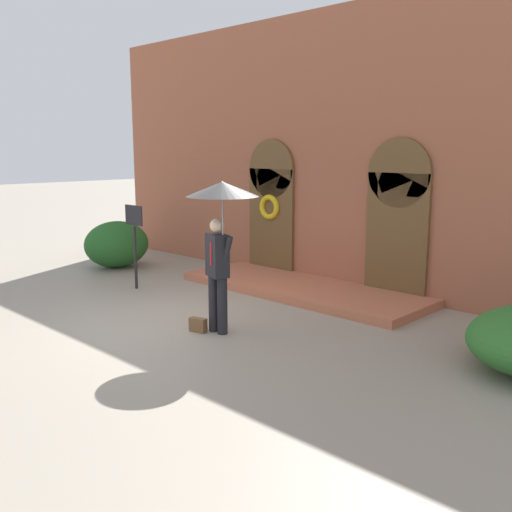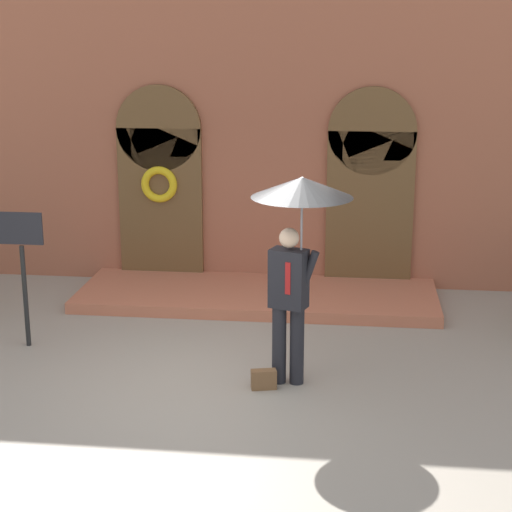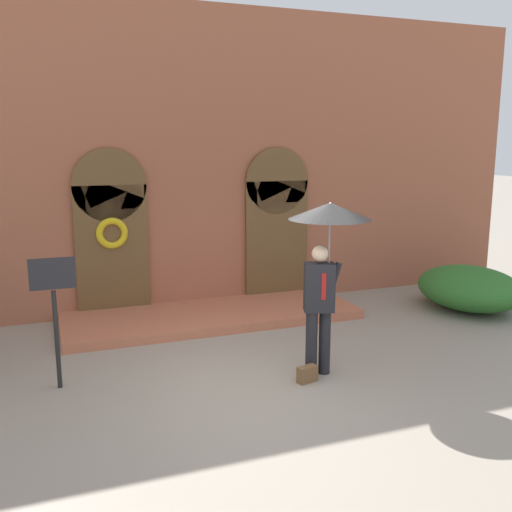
{
  "view_description": "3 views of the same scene",
  "coord_description": "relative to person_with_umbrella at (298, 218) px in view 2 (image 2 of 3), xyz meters",
  "views": [
    {
      "loc": [
        7.05,
        -5.6,
        2.83
      ],
      "look_at": [
        0.51,
        1.22,
        1.06
      ],
      "focal_mm": 40.0,
      "sensor_mm": 36.0,
      "label": 1
    },
    {
      "loc": [
        1.36,
        -8.76,
        3.94
      ],
      "look_at": [
        0.17,
        1.48,
        1.12
      ],
      "focal_mm": 60.0,
      "sensor_mm": 36.0,
      "label": 2
    },
    {
      "loc": [
        -2.7,
        -6.45,
        3.12
      ],
      "look_at": [
        0.27,
        1.52,
        1.44
      ],
      "focal_mm": 40.0,
      "sensor_mm": 36.0,
      "label": 3
    }
  ],
  "objects": [
    {
      "name": "building_facade",
      "position": [
        -0.78,
        3.97,
        0.77
      ],
      "size": [
        14.0,
        2.3,
        5.6
      ],
      "color": "#9E563D",
      "rests_on": "ground"
    },
    {
      "name": "handbag",
      "position": [
        -0.35,
        -0.2,
        -1.8
      ],
      "size": [
        0.3,
        0.18,
        0.22
      ],
      "primitive_type": "cube",
      "rotation": [
        0.0,
        0.0,
        0.24
      ],
      "color": "brown",
      "rests_on": "ground"
    },
    {
      "name": "person_with_umbrella",
      "position": [
        0.0,
        0.0,
        0.0
      ],
      "size": [
        1.1,
        1.1,
        2.36
      ],
      "color": "black",
      "rests_on": "ground"
    },
    {
      "name": "ground_plane",
      "position": [
        -0.78,
        -0.18,
        -1.91
      ],
      "size": [
        80.0,
        80.0,
        0.0
      ],
      "primitive_type": "plane",
      "color": "gray"
    },
    {
      "name": "sign_post",
      "position": [
        -3.44,
        0.77,
        -0.75
      ],
      "size": [
        0.56,
        0.06,
        1.72
      ],
      "color": "black",
      "rests_on": "ground"
    }
  ]
}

